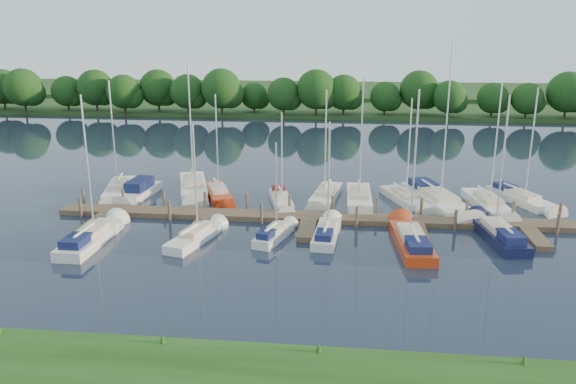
# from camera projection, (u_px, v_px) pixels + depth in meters

# --- Properties ---
(ground) EXTENTS (260.00, 260.00, 0.00)m
(ground) POSITION_uv_depth(u_px,v_px,m) (301.00, 260.00, 36.02)
(ground) COLOR #182031
(ground) RESTS_ON ground
(dock) EXTENTS (40.00, 6.00, 0.40)m
(dock) POSITION_uv_depth(u_px,v_px,m) (309.00, 220.00, 42.95)
(dock) COLOR #4A3B29
(dock) RESTS_ON ground
(mooring_pilings) EXTENTS (38.24, 2.84, 2.00)m
(mooring_pilings) POSITION_uv_depth(u_px,v_px,m) (310.00, 211.00, 43.92)
(mooring_pilings) COLOR #473D33
(mooring_pilings) RESTS_ON ground
(far_shore) EXTENTS (180.00, 30.00, 0.60)m
(far_shore) POSITION_uv_depth(u_px,v_px,m) (335.00, 107.00, 107.63)
(far_shore) COLOR #26481C
(far_shore) RESTS_ON ground
(distant_hill) EXTENTS (220.00, 40.00, 1.40)m
(distant_hill) POSITION_uv_depth(u_px,v_px,m) (338.00, 91.00, 131.42)
(distant_hill) COLOR #2C4920
(distant_hill) RESTS_ON ground
(treeline) EXTENTS (146.51, 9.74, 8.29)m
(treeline) POSITION_uv_depth(u_px,v_px,m) (344.00, 93.00, 94.23)
(treeline) COLOR #38281C
(treeline) RESTS_ON ground
(sailboat_n_0) EXTENTS (3.51, 8.32, 10.58)m
(sailboat_n_0) POSITION_uv_depth(u_px,v_px,m) (119.00, 191.00, 50.46)
(sailboat_n_0) COLOR white
(sailboat_n_0) RESTS_ON ground
(motorboat) EXTENTS (2.30, 6.71, 1.95)m
(motorboat) POSITION_uv_depth(u_px,v_px,m) (139.00, 193.00, 49.61)
(motorboat) COLOR white
(motorboat) RESTS_ON ground
(sailboat_n_2) EXTENTS (4.59, 9.62, 12.19)m
(sailboat_n_2) POSITION_uv_depth(u_px,v_px,m) (194.00, 189.00, 51.34)
(sailboat_n_2) COLOR white
(sailboat_n_2) RESTS_ON ground
(sailboat_n_3) EXTENTS (3.99, 7.27, 9.49)m
(sailboat_n_3) POSITION_uv_depth(u_px,v_px,m) (218.00, 195.00, 49.31)
(sailboat_n_3) COLOR #B03110
(sailboat_n_3) RESTS_ON ground
(sailboat_n_4) EXTENTS (2.78, 6.41, 8.19)m
(sailboat_n_4) POSITION_uv_depth(u_px,v_px,m) (281.00, 201.00, 47.51)
(sailboat_n_4) COLOR white
(sailboat_n_4) RESTS_ON ground
(sailboat_n_5) EXTENTS (2.77, 7.86, 9.90)m
(sailboat_n_5) POSITION_uv_depth(u_px,v_px,m) (325.00, 197.00, 48.85)
(sailboat_n_5) COLOR white
(sailboat_n_5) RESTS_ON ground
(sailboat_n_6) EXTENTS (2.12, 8.56, 10.90)m
(sailboat_n_6) POSITION_uv_depth(u_px,v_px,m) (359.00, 200.00, 47.96)
(sailboat_n_6) COLOR white
(sailboat_n_6) RESTS_ON ground
(sailboat_n_7) EXTENTS (3.76, 7.22, 9.24)m
(sailboat_n_7) POSITION_uv_depth(u_px,v_px,m) (405.00, 199.00, 48.11)
(sailboat_n_7) COLOR white
(sailboat_n_7) RESTS_ON ground
(sailboat_n_8) EXTENTS (5.21, 11.05, 13.84)m
(sailboat_n_8) POSITION_uv_depth(u_px,v_px,m) (438.00, 201.00, 47.26)
(sailboat_n_8) COLOR white
(sailboat_n_8) RESTS_ON ground
(sailboat_n_9) EXTENTS (2.94, 8.53, 10.77)m
(sailboat_n_9) POSITION_uv_depth(u_px,v_px,m) (488.00, 206.00, 46.24)
(sailboat_n_9) COLOR white
(sailboat_n_9) RESTS_ON ground
(sailboat_n_10) EXTENTS (4.49, 7.90, 10.13)m
(sailboat_n_10) POSITION_uv_depth(u_px,v_px,m) (522.00, 199.00, 47.96)
(sailboat_n_10) COLOR white
(sailboat_n_10) RESTS_ON ground
(sailboat_s_0) EXTENTS (2.00, 8.22, 10.56)m
(sailboat_s_0) POSITION_uv_depth(u_px,v_px,m) (92.00, 238.00, 38.87)
(sailboat_s_0) COLOR white
(sailboat_s_0) RESTS_ON ground
(sailboat_s_1) EXTENTS (2.94, 6.66, 8.53)m
(sailboat_s_1) POSITION_uv_depth(u_px,v_px,m) (196.00, 237.00, 39.23)
(sailboat_s_1) COLOR white
(sailboat_s_1) RESTS_ON ground
(sailboat_s_2) EXTENTS (2.55, 5.48, 7.16)m
(sailboat_s_2) POSITION_uv_depth(u_px,v_px,m) (275.00, 235.00, 39.56)
(sailboat_s_2) COLOR white
(sailboat_s_2) RESTS_ON ground
(sailboat_s_3) EXTENTS (1.98, 6.69, 8.53)m
(sailboat_s_3) POSITION_uv_depth(u_px,v_px,m) (327.00, 233.00, 39.88)
(sailboat_s_3) COLOR white
(sailboat_s_3) RESTS_ON ground
(sailboat_s_4) EXTENTS (2.60, 8.67, 10.94)m
(sailboat_s_4) POSITION_uv_depth(u_px,v_px,m) (411.00, 241.00, 38.38)
(sailboat_s_4) COLOR #B03110
(sailboat_s_4) RESTS_ON ground
(sailboat_s_5) EXTENTS (2.80, 8.22, 10.46)m
(sailboat_s_5) POSITION_uv_depth(u_px,v_px,m) (497.00, 235.00, 39.51)
(sailboat_s_5) COLOR #0F1335
(sailboat_s_5) RESTS_ON ground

